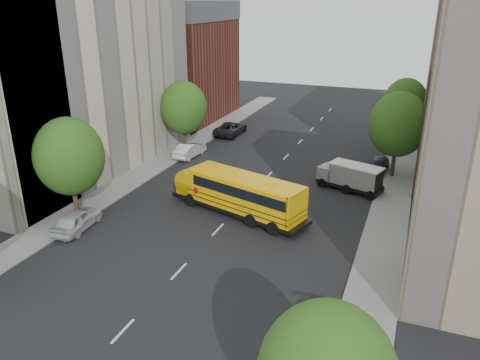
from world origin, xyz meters
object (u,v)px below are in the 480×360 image
Objects in this scene: safari_truck at (351,176)px; parked_car_1 at (190,150)px; parked_car_3 at (318,340)px; street_tree_4 at (398,125)px; parked_car_4 at (378,165)px; parked_car_0 at (77,220)px; school_bus at (237,192)px; parked_car_2 at (231,128)px; street_tree_1 at (69,156)px; street_tree_2 at (184,108)px; street_tree_5 at (405,103)px.

safari_truck is 17.67m from parked_car_1.
parked_car_3 is (19.20, -24.15, -0.05)m from parked_car_1.
parked_car_4 is at bearing 144.40° from street_tree_4.
safari_truck is at bearing 173.30° from parked_car_1.
safari_truck is 22.87m from parked_car_0.
safari_truck is 1.30× the size of parked_car_0.
parked_car_4 is (-1.40, 1.00, -4.38)m from street_tree_4.
parked_car_2 is (-9.08, 20.75, -1.06)m from school_bus.
parked_car_2 is at bearing -91.31° from parked_car_1.
street_tree_1 is 4.70m from parked_car_0.
street_tree_2 is at bearing 74.17° from parked_car_2.
parked_car_2 is at bearing 160.19° from safari_truck.
street_tree_1 is at bearing -140.71° from street_tree_4.
street_tree_4 is at bearing 158.18° from parked_car_2.
street_tree_2 is at bearing 180.00° from street_tree_4.
street_tree_4 is at bearing -171.88° from parked_car_1.
parked_car_0 is at bearing -123.06° from street_tree_5.
school_bus is (-10.72, -12.90, -3.21)m from street_tree_4.
safari_truck is at bearing -14.32° from street_tree_2.
street_tree_4 is 4.71m from parked_car_4.
parked_car_0 is at bearing -85.93° from street_tree_2.
parked_car_1 is at bearing -146.43° from street_tree_5.
street_tree_5 is 1.64× the size of parked_car_1.
street_tree_1 is 1.05× the size of street_tree_5.
school_bus is (-10.72, -24.90, -2.84)m from street_tree_5.
street_tree_2 is 17.39m from school_bus.
street_tree_5 reaches higher than school_bus.
street_tree_2 is 1.68× the size of parked_car_1.
safari_truck is 1.30× the size of parked_car_1.
parked_car_0 is (-20.60, -31.65, -3.92)m from street_tree_5.
parked_car_1 is at bearing -167.03° from parked_car_4.
parked_car_1 is 19.39m from parked_car_4.
street_tree_1 is at bearing -127.37° from safari_truck.
school_bus reaches higher than parked_car_1.
safari_truck reaches higher than parked_car_1.
street_tree_5 reaches higher than parked_car_3.
street_tree_1 reaches higher than parked_car_1.
street_tree_5 is at bearing 87.79° from parked_car_4.
parked_car_1 reaches higher than parked_car_3.
parked_car_1 is (-9.88, 11.23, -1.11)m from school_bus.
street_tree_4 is 0.67× the size of school_bus.
street_tree_5 is 1.26× the size of safari_truck.
street_tree_1 reaches higher than street_tree_5.
street_tree_1 is at bearing -132.26° from parked_car_4.
street_tree_4 is (22.00, 18.00, 0.12)m from street_tree_1.
street_tree_1 is at bearing 88.59° from parked_car_1.
parked_car_2 is at bearing 130.30° from school_bus.
parked_car_1 is 0.79× the size of parked_car_2.
school_bus is 22.68m from parked_car_2.
parked_car_4 is (18.40, -6.85, -0.11)m from parked_car_2.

